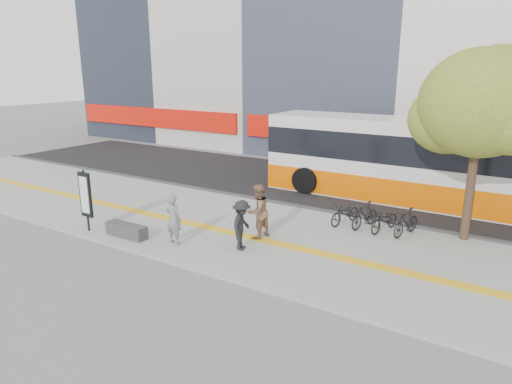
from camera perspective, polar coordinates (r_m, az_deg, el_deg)
The scene contains 13 objects.
ground at distance 15.35m, azimuth -5.94°, elevation -6.36°, with size 120.00×120.00×0.00m, color slate.
sidewalk at distance 16.46m, azimuth -2.73°, elevation -4.61°, with size 40.00×7.00×0.08m, color gray.
tactile_strip at distance 16.06m, azimuth -3.75°, elevation -4.98°, with size 40.00×0.45×0.01m, color gold.
street at distance 22.74m, azimuth 8.11°, elevation 0.91°, with size 40.00×8.00×0.06m, color black.
curb at distance 19.27m, azimuth 3.22°, elevation -1.50°, with size 40.00×0.25×0.14m, color #353537.
bench at distance 16.12m, azimuth -15.97°, elevation -4.66°, with size 1.60×0.45×0.45m, color #353537.
signboard at distance 16.81m, azimuth -20.67°, elevation -0.43°, with size 0.55×0.10×2.20m.
street_tree at distance 16.11m, azimuth 26.42°, elevation 9.72°, with size 4.40×3.80×6.31m.
bus at distance 20.50m, azimuth 19.61°, elevation 3.36°, with size 13.13×3.11×3.49m.
bicycle_row at distance 16.65m, azimuth 14.59°, elevation -3.10°, with size 3.09×1.71×0.94m.
seated_woman at distance 14.96m, azimuth -10.32°, elevation -3.40°, with size 0.61×0.40×1.67m, color black.
pedestrian_tan at distance 15.20m, azimuth 0.22°, elevation -2.45°, with size 0.90×0.70×1.86m, color #876248.
pedestrian_dark at distance 14.27m, azimuth -1.81°, elevation -4.19°, with size 1.04×0.60×1.62m, color black.
Camera 1 is at (8.87, -11.16, 5.68)m, focal length 31.79 mm.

